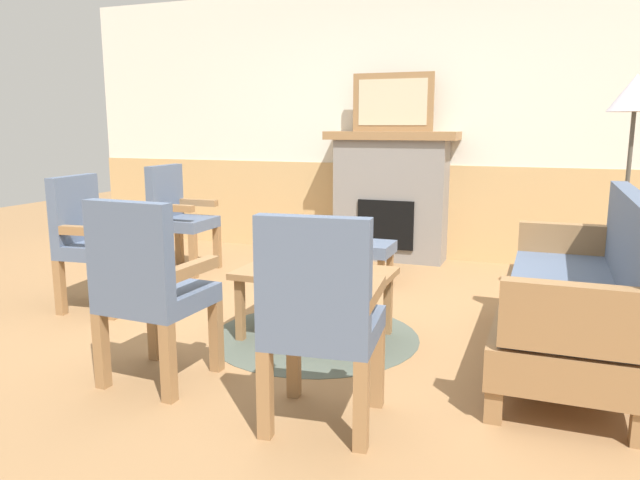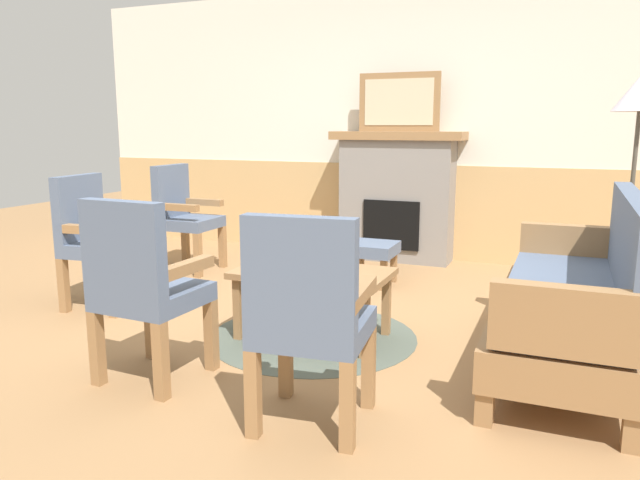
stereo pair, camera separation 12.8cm
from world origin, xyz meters
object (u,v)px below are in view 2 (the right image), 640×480
object	(u,v)px
framed_picture	(399,102)
armchair_by_window_left	(95,235)
couch	(574,300)
floor_lamp_by_couch	(640,108)
armchair_front_left	(143,283)
armchair_front_center	(309,313)
footstool	(372,252)
coffee_table	(313,279)
armchair_near_fireplace	(183,213)
book_on_table	(318,271)
fireplace	(397,195)

from	to	relation	value
framed_picture	armchair_by_window_left	world-z (taller)	framed_picture
couch	floor_lamp_by_couch	size ratio (longest dim) A/B	1.07
couch	floor_lamp_by_couch	world-z (taller)	floor_lamp_by_couch
framed_picture	floor_lamp_by_couch	distance (m)	2.31
framed_picture	floor_lamp_by_couch	bearing A→B (deg)	-30.67
armchair_by_window_left	armchair_front_left	bearing A→B (deg)	-38.74
armchair_front_left	armchair_front_center	bearing A→B (deg)	-7.69
floor_lamp_by_couch	footstool	bearing A→B (deg)	175.56
armchair_front_center	coffee_table	bearing A→B (deg)	112.32
footstool	armchair_near_fireplace	bearing A→B (deg)	-175.13
footstool	armchair_front_center	xyz separation A→B (m)	(0.50, -2.49, 0.25)
armchair_near_fireplace	book_on_table	bearing A→B (deg)	-34.36
armchair_near_fireplace	floor_lamp_by_couch	world-z (taller)	floor_lamp_by_couch
coffee_table	footstool	world-z (taller)	coffee_table
framed_picture	armchair_near_fireplace	bearing A→B (deg)	-145.49
footstool	framed_picture	bearing A→B (deg)	94.26
armchair_front_left	armchair_by_window_left	bearing A→B (deg)	141.26
footstool	armchair_front_left	size ratio (longest dim) A/B	0.41
framed_picture	couch	xyz separation A→B (m)	(1.65, -2.34, -1.16)
footstool	armchair_by_window_left	distance (m)	2.21
book_on_table	footstool	xyz separation A→B (m)	(-0.11, 1.45, -0.17)
book_on_table	footstool	size ratio (longest dim) A/B	0.55
couch	armchair_front_center	world-z (taller)	same
fireplace	framed_picture	world-z (taller)	framed_picture
armchair_front_center	armchair_by_window_left	bearing A→B (deg)	153.27
coffee_table	footstool	distance (m)	1.40
armchair_near_fireplace	armchair_front_left	distance (m)	2.56
book_on_table	armchair_near_fireplace	bearing A→B (deg)	145.64
coffee_table	couch	bearing A→B (deg)	3.11
armchair_by_window_left	armchair_near_fireplace	bearing A→B (deg)	93.93
book_on_table	armchair_by_window_left	bearing A→B (deg)	177.66
fireplace	floor_lamp_by_couch	distance (m)	2.44
armchair_near_fireplace	armchair_front_left	size ratio (longest dim) A/B	1.00
framed_picture	coffee_table	distance (m)	2.69
footstool	armchair_by_window_left	size ratio (longest dim) A/B	0.41
coffee_table	armchair_by_window_left	xyz separation A→B (m)	(-1.76, 0.01, 0.15)
footstool	armchair_front_left	xyz separation A→B (m)	(-0.49, -2.36, 0.25)
framed_picture	floor_lamp_by_couch	world-z (taller)	framed_picture
framed_picture	armchair_near_fireplace	distance (m)	2.32
couch	armchair_by_window_left	size ratio (longest dim) A/B	1.84
framed_picture	footstool	world-z (taller)	framed_picture
footstool	couch	bearing A→B (deg)	-39.83
armchair_front_left	armchair_front_center	xyz separation A→B (m)	(0.99, -0.13, 0.00)
framed_picture	coffee_table	bearing A→B (deg)	-86.99
footstool	floor_lamp_by_couch	xyz separation A→B (m)	(1.91, -0.15, 1.17)
armchair_by_window_left	armchair_front_center	distance (m)	2.47
book_on_table	armchair_near_fireplace	xyz separation A→B (m)	(-1.90, 1.30, 0.08)
framed_picture	floor_lamp_by_couch	size ratio (longest dim) A/B	0.48
coffee_table	armchair_front_left	size ratio (longest dim) A/B	0.98
fireplace	armchair_near_fireplace	world-z (taller)	fireplace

